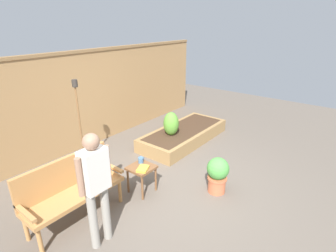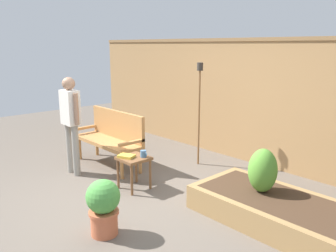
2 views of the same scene
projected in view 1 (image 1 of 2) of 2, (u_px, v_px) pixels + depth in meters
The scene contains 11 objects.
ground_plane at pixel (168, 190), 4.62m from camera, with size 14.00×14.00×0.00m, color #60564C.
fence_back at pixel (72, 103), 5.71m from camera, with size 8.40×0.14×2.16m.
garden_bench at pixel (70, 185), 3.81m from camera, with size 1.44×0.48×0.94m.
side_table at pixel (142, 171), 4.45m from camera, with size 0.40×0.40×0.48m.
cup_on_table at pixel (141, 160), 4.53m from camera, with size 0.13×0.09×0.10m.
book_on_table at pixel (143, 169), 4.32m from camera, with size 0.22×0.16×0.04m, color gold.
potted_boxwood at pixel (218, 174), 4.47m from camera, with size 0.37×0.37×0.63m.
raised_planter_bed at pixel (184, 135), 6.46m from camera, with size 2.40×1.00×0.30m.
shrub_near_bench at pixel (171, 124), 6.00m from camera, with size 0.35×0.35×0.54m.
tiki_torch at pixel (78, 110), 4.93m from camera, with size 0.10×0.10×1.76m.
person_by_bench at pixel (96, 181), 3.21m from camera, with size 0.47×0.20×1.56m.
Camera 1 is at (-3.05, -2.40, 2.74)m, focal length 28.58 mm.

